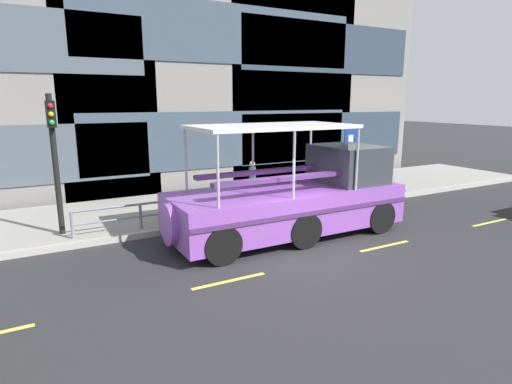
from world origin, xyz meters
The scene contains 10 objects.
ground_plane centered at (0.00, 0.00, 0.00)m, with size 120.00×120.00×0.00m, color #2B2B2D.
sidewalk centered at (0.00, 5.60, 0.09)m, with size 32.00×4.80×0.18m, color #99968E.
curb_edge centered at (0.00, 3.11, 0.09)m, with size 32.00×0.18×0.18m, color #B2ADA3.
lane_centreline centered at (0.00, -0.88, 0.00)m, with size 25.80×0.12×0.01m.
curb_guardrail centered at (0.51, 3.45, 0.72)m, with size 11.53×0.09×0.80m.
traffic_light_pole centered at (-5.43, 4.01, 2.60)m, with size 0.24×0.46×3.99m.
parking_sign centered at (5.09, 3.81, 2.00)m, with size 0.60×0.12×2.68m.
duck_tour_boat centered at (1.04, 1.27, 1.10)m, with size 8.79×2.64×3.32m.
pedestrian_near_bow centered at (3.95, 4.23, 1.09)m, with size 0.21×0.43×1.51m.
pedestrian_mid_left centered at (1.28, 4.85, 1.13)m, with size 0.36×0.33×1.57m.
Camera 1 is at (-6.10, -8.87, 3.99)m, focal length 29.38 mm.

